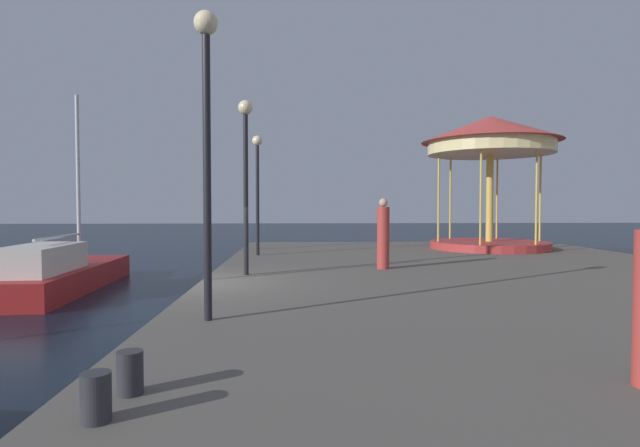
# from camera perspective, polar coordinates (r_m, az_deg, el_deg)

# --- Properties ---
(ground_plane) EXTENTS (120.00, 120.00, 0.00)m
(ground_plane) POSITION_cam_1_polar(r_m,az_deg,el_deg) (11.80, -13.69, -10.44)
(ground_plane) COLOR black
(quay_dock) EXTENTS (14.23, 24.81, 0.80)m
(quay_dock) POSITION_cam_1_polar(r_m,az_deg,el_deg) (12.51, 20.60, -7.93)
(quay_dock) COLOR #5B564F
(quay_dock) RESTS_ON ground
(sailboat_red) EXTENTS (2.31, 6.97, 6.12)m
(sailboat_red) POSITION_cam_1_polar(r_m,az_deg,el_deg) (16.59, -27.83, -5.06)
(sailboat_red) COLOR maroon
(sailboat_red) RESTS_ON ground
(carousel) EXTENTS (5.46, 5.46, 5.32)m
(carousel) POSITION_cam_1_polar(r_m,az_deg,el_deg) (21.28, 18.90, 8.00)
(carousel) COLOR #B23333
(carousel) RESTS_ON quay_dock
(lamp_post_near_edge) EXTENTS (0.36, 0.36, 4.65)m
(lamp_post_near_edge) POSITION_cam_1_polar(r_m,az_deg,el_deg) (7.83, -12.85, 12.31)
(lamp_post_near_edge) COLOR black
(lamp_post_near_edge) RESTS_ON quay_dock
(lamp_post_mid_promenade) EXTENTS (0.36, 0.36, 4.36)m
(lamp_post_mid_promenade) POSITION_cam_1_polar(r_m,az_deg,el_deg) (12.67, -8.50, 7.63)
(lamp_post_mid_promenade) COLOR black
(lamp_post_mid_promenade) RESTS_ON quay_dock
(lamp_post_far_end) EXTENTS (0.36, 0.36, 4.18)m
(lamp_post_far_end) POSITION_cam_1_polar(r_m,az_deg,el_deg) (17.60, -7.17, 5.72)
(lamp_post_far_end) COLOR black
(lamp_post_far_end) RESTS_ON quay_dock
(bollard_north) EXTENTS (0.24, 0.24, 0.40)m
(bollard_north) POSITION_cam_1_polar(r_m,az_deg,el_deg) (4.61, -24.26, -17.67)
(bollard_north) COLOR #2D2D33
(bollard_north) RESTS_ON quay_dock
(bollard_center) EXTENTS (0.24, 0.24, 0.40)m
(bollard_center) POSITION_cam_1_polar(r_m,az_deg,el_deg) (5.11, -20.91, -15.64)
(bollard_center) COLOR #2D2D33
(bollard_center) RESTS_ON quay_dock
(person_near_carousel) EXTENTS (0.34, 0.34, 1.95)m
(person_near_carousel) POSITION_cam_1_polar(r_m,az_deg,el_deg) (13.81, 7.24, -1.38)
(person_near_carousel) COLOR #B23833
(person_near_carousel) RESTS_ON quay_dock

